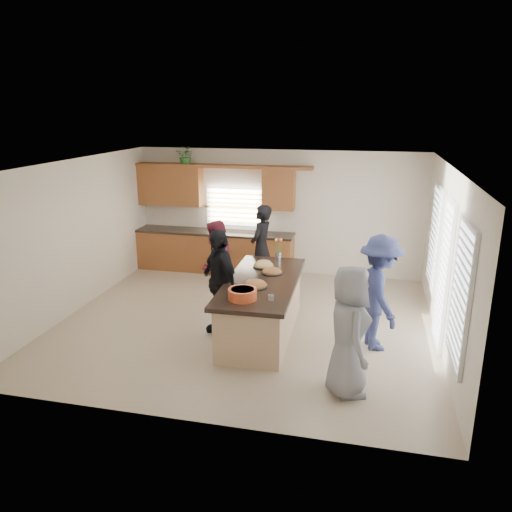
% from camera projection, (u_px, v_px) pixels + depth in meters
% --- Properties ---
extents(floor, '(6.50, 6.50, 0.00)m').
position_uv_depth(floor, '(246.00, 322.00, 8.92)').
color(floor, tan).
rests_on(floor, ground).
extents(room_shell, '(6.52, 6.02, 2.81)m').
position_uv_depth(room_shell, '(245.00, 218.00, 8.38)').
color(room_shell, silver).
rests_on(room_shell, ground).
extents(back_cabinetry, '(4.08, 0.66, 2.46)m').
position_uv_depth(back_cabinetry, '(213.00, 232.00, 11.53)').
color(back_cabinetry, '#99592C').
rests_on(back_cabinetry, ground).
extents(right_wall_glazing, '(0.06, 4.00, 2.25)m').
position_uv_depth(right_wall_glazing, '(445.00, 265.00, 7.72)').
color(right_wall_glazing, white).
rests_on(right_wall_glazing, ground).
extents(island, '(1.21, 2.73, 0.95)m').
position_uv_depth(island, '(262.00, 308.00, 8.38)').
color(island, tan).
rests_on(island, ground).
extents(platter_front, '(0.42, 0.42, 0.17)m').
position_uv_depth(platter_front, '(255.00, 285.00, 7.92)').
color(platter_front, black).
rests_on(platter_front, island).
extents(platter_mid, '(0.37, 0.37, 0.15)m').
position_uv_depth(platter_mid, '(272.00, 272.00, 8.55)').
color(platter_mid, black).
rests_on(platter_mid, island).
extents(platter_back, '(0.39, 0.39, 0.16)m').
position_uv_depth(platter_back, '(264.00, 265.00, 8.91)').
color(platter_back, black).
rests_on(platter_back, island).
extents(salad_bowl, '(0.43, 0.43, 0.16)m').
position_uv_depth(salad_bowl, '(243.00, 294.00, 7.39)').
color(salad_bowl, '#DB5228').
rests_on(salad_bowl, island).
extents(clear_cup, '(0.09, 0.09, 0.09)m').
position_uv_depth(clear_cup, '(271.00, 298.00, 7.36)').
color(clear_cup, white).
rests_on(clear_cup, island).
extents(plate_stack, '(0.24, 0.24, 0.05)m').
position_uv_depth(plate_stack, '(264.00, 263.00, 9.08)').
color(plate_stack, '#9F7CB4').
rests_on(plate_stack, island).
extents(flower_vase, '(0.14, 0.14, 0.41)m').
position_uv_depth(flower_vase, '(278.00, 248.00, 9.27)').
color(flower_vase, silver).
rests_on(flower_vase, island).
extents(potted_plant, '(0.44, 0.39, 0.46)m').
position_uv_depth(potted_plant, '(186.00, 156.00, 11.25)').
color(potted_plant, '#377F32').
rests_on(potted_plant, back_cabinetry).
extents(woman_left_back, '(0.55, 0.73, 1.79)m').
position_uv_depth(woman_left_back, '(261.00, 248.00, 10.35)').
color(woman_left_back, black).
rests_on(woman_left_back, ground).
extents(woman_left_mid, '(0.78, 0.93, 1.71)m').
position_uv_depth(woman_left_mid, '(216.00, 266.00, 9.29)').
color(woman_left_mid, maroon).
rests_on(woman_left_mid, ground).
extents(woman_left_front, '(1.05, 1.07, 1.81)m').
position_uv_depth(woman_left_front, '(219.00, 282.00, 8.26)').
color(woman_left_front, black).
rests_on(woman_left_front, ground).
extents(woman_right_back, '(1.00, 1.34, 1.84)m').
position_uv_depth(woman_right_back, '(379.00, 293.00, 7.75)').
color(woman_right_back, navy).
rests_on(woman_right_back, ground).
extents(woman_right_front, '(0.81, 1.00, 1.78)m').
position_uv_depth(woman_right_front, '(349.00, 331.00, 6.49)').
color(woman_right_front, gray).
rests_on(woman_right_front, ground).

